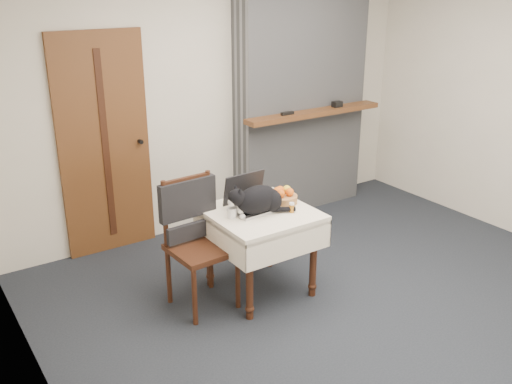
# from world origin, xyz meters

# --- Properties ---
(ground) EXTENTS (4.50, 4.50, 0.00)m
(ground) POSITION_xyz_m (0.00, 0.00, 0.00)
(ground) COLOR black
(ground) RESTS_ON ground
(room_shell) EXTENTS (4.52, 4.01, 2.61)m
(room_shell) POSITION_xyz_m (0.00, 0.46, 1.76)
(room_shell) COLOR beige
(room_shell) RESTS_ON ground
(door) EXTENTS (0.82, 0.10, 2.00)m
(door) POSITION_xyz_m (-1.20, 1.97, 1.00)
(door) COLOR brown
(door) RESTS_ON ground
(chimney) EXTENTS (1.62, 0.48, 2.60)m
(chimney) POSITION_xyz_m (0.90, 1.85, 1.30)
(chimney) COLOR gray
(chimney) RESTS_ON ground
(side_table) EXTENTS (0.78, 0.78, 0.70)m
(side_table) POSITION_xyz_m (-0.49, 0.55, 0.59)
(side_table) COLOR #341A0E
(side_table) RESTS_ON ground
(laptop) EXTENTS (0.38, 0.33, 0.27)m
(laptop) POSITION_xyz_m (-0.52, 0.64, 0.77)
(laptop) COLOR #B7B7BC
(laptop) RESTS_ON side_table
(cat) EXTENTS (0.52, 0.27, 0.26)m
(cat) POSITION_xyz_m (-0.52, 0.52, 0.81)
(cat) COLOR black
(cat) RESTS_ON side_table
(cream_jar) EXTENTS (0.07, 0.07, 0.08)m
(cream_jar) POSITION_xyz_m (-0.74, 0.56, 0.74)
(cream_jar) COLOR silver
(cream_jar) RESTS_ON side_table
(pill_bottle) EXTENTS (0.04, 0.04, 0.08)m
(pill_bottle) POSITION_xyz_m (-0.30, 0.40, 0.74)
(pill_bottle) COLOR #AD6615
(pill_bottle) RESTS_ON side_table
(fruit_basket) EXTENTS (0.23, 0.23, 0.13)m
(fruit_basket) POSITION_xyz_m (-0.23, 0.60, 0.75)
(fruit_basket) COLOR #AF8046
(fruit_basket) RESTS_ON side_table
(desk_clutter) EXTENTS (0.13, 0.06, 0.01)m
(desk_clutter) POSITION_xyz_m (-0.27, 0.58, 0.70)
(desk_clutter) COLOR black
(desk_clutter) RESTS_ON side_table
(chair) EXTENTS (0.48, 0.47, 1.02)m
(chair) POSITION_xyz_m (-0.99, 0.71, 0.65)
(chair) COLOR #341A0E
(chair) RESTS_ON ground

